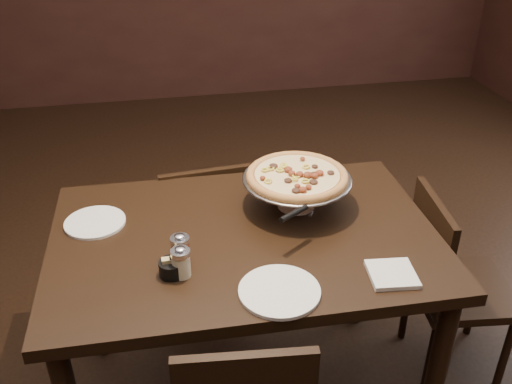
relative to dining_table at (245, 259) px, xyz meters
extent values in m
cube|color=black|center=(0.00, 0.00, 0.09)|extent=(1.33, 0.90, 0.04)
cylinder|color=black|center=(0.58, -0.38, -0.32)|extent=(0.07, 0.07, 0.78)
cylinder|color=black|center=(-0.58, 0.38, -0.32)|extent=(0.07, 0.07, 0.78)
cylinder|color=black|center=(0.60, 0.36, -0.32)|extent=(0.07, 0.07, 0.78)
cylinder|color=silver|center=(0.22, 0.13, 0.11)|extent=(0.13, 0.13, 0.01)
cylinder|color=silver|center=(0.22, 0.13, 0.17)|extent=(0.03, 0.03, 0.11)
cylinder|color=silver|center=(0.22, 0.13, 0.22)|extent=(0.10, 0.10, 0.01)
cylinder|color=gray|center=(0.22, 0.13, 0.23)|extent=(0.38, 0.38, 0.01)
torus|color=gray|center=(0.22, 0.13, 0.23)|extent=(0.39, 0.39, 0.01)
cylinder|color=olive|center=(0.22, 0.13, 0.24)|extent=(0.36, 0.36, 0.01)
torus|color=olive|center=(0.22, 0.13, 0.24)|extent=(0.37, 0.37, 0.03)
cylinder|color=#D9B677|center=(0.22, 0.13, 0.25)|extent=(0.30, 0.30, 0.01)
cylinder|color=beige|center=(-0.23, -0.19, 0.15)|extent=(0.06, 0.06, 0.08)
cylinder|color=silver|center=(-0.23, -0.19, 0.19)|extent=(0.06, 0.06, 0.02)
ellipsoid|color=silver|center=(-0.23, -0.19, 0.21)|extent=(0.03, 0.03, 0.01)
cylinder|color=maroon|center=(-0.23, -0.12, 0.15)|extent=(0.06, 0.06, 0.08)
cylinder|color=silver|center=(-0.23, -0.12, 0.19)|extent=(0.06, 0.06, 0.02)
ellipsoid|color=silver|center=(-0.23, -0.12, 0.21)|extent=(0.03, 0.03, 0.01)
cylinder|color=black|center=(-0.26, -0.18, 0.13)|extent=(0.08, 0.08, 0.05)
cube|color=tan|center=(-0.27, -0.18, 0.14)|extent=(0.03, 0.02, 0.05)
cube|color=tan|center=(-0.25, -0.18, 0.14)|extent=(0.03, 0.02, 0.05)
cube|color=silver|center=(0.40, -0.32, 0.12)|extent=(0.16, 0.16, 0.02)
cylinder|color=white|center=(-0.50, 0.16, 0.11)|extent=(0.21, 0.21, 0.01)
cylinder|color=white|center=(0.05, -0.32, 0.11)|extent=(0.24, 0.24, 0.01)
cone|color=silver|center=(0.14, -0.11, 0.24)|extent=(0.15, 0.15, 0.00)
cylinder|color=black|center=(0.14, -0.11, 0.24)|extent=(0.11, 0.08, 0.02)
cube|color=black|center=(-0.09, 0.64, -0.32)|extent=(0.42, 0.42, 0.04)
cube|color=black|center=(-0.08, 0.46, -0.08)|extent=(0.39, 0.06, 0.41)
cylinder|color=black|center=(0.05, 0.81, -0.52)|extent=(0.03, 0.03, 0.38)
cylinder|color=black|center=(-0.26, 0.78, -0.52)|extent=(0.03, 0.03, 0.38)
cylinder|color=black|center=(0.08, 0.50, -0.52)|extent=(0.03, 0.03, 0.38)
cylinder|color=black|center=(-0.24, 0.47, -0.52)|extent=(0.03, 0.03, 0.38)
cube|color=black|center=(0.91, 0.03, -0.32)|extent=(0.43, 0.43, 0.04)
cube|color=black|center=(0.74, 0.05, -0.08)|extent=(0.07, 0.39, 0.41)
cylinder|color=black|center=(1.05, -0.14, -0.52)|extent=(0.03, 0.03, 0.38)
cylinder|color=black|center=(1.09, 0.17, -0.52)|extent=(0.03, 0.03, 0.38)
cylinder|color=black|center=(0.74, -0.11, -0.52)|extent=(0.03, 0.03, 0.38)
cylinder|color=black|center=(0.77, 0.21, -0.52)|extent=(0.03, 0.03, 0.38)
camera|label=1|loc=(-0.28, -1.59, 1.21)|focal=40.00mm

